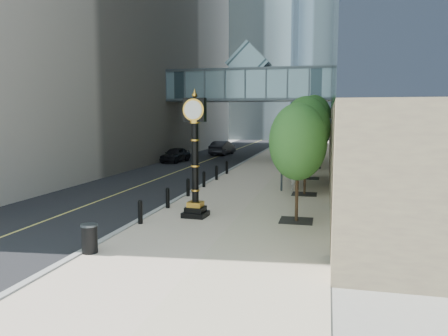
{
  "coord_description": "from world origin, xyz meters",
  "views": [
    {
      "loc": [
        4.83,
        -15.51,
        4.57
      ],
      "look_at": [
        -0.06,
        4.97,
        2.01
      ],
      "focal_mm": 35.0,
      "sensor_mm": 36.0,
      "label": 1
    }
  ],
  "objects_px": {
    "street_clock": "(195,164)",
    "trash_bin": "(90,239)",
    "car_near": "(175,155)",
    "pedestrian": "(295,176)",
    "car_far": "(223,148)"
  },
  "relations": [
    {
      "from": "street_clock",
      "to": "trash_bin",
      "type": "xyz_separation_m",
      "value": [
        -1.87,
        -5.74,
        -1.92
      ]
    },
    {
      "from": "car_near",
      "to": "street_clock",
      "type": "bearing_deg",
      "value": -62.1
    },
    {
      "from": "pedestrian",
      "to": "car_near",
      "type": "height_order",
      "value": "pedestrian"
    },
    {
      "from": "trash_bin",
      "to": "car_far",
      "type": "relative_size",
      "value": 0.19
    },
    {
      "from": "street_clock",
      "to": "car_near",
      "type": "relative_size",
      "value": 1.3
    },
    {
      "from": "pedestrian",
      "to": "car_far",
      "type": "xyz_separation_m",
      "value": [
        -9.9,
        22.26,
        -0.1
      ]
    },
    {
      "from": "car_far",
      "to": "trash_bin",
      "type": "bearing_deg",
      "value": 102.72
    },
    {
      "from": "pedestrian",
      "to": "car_near",
      "type": "xyz_separation_m",
      "value": [
        -12.52,
        13.56,
        -0.17
      ]
    },
    {
      "from": "pedestrian",
      "to": "car_near",
      "type": "bearing_deg",
      "value": -71.68
    },
    {
      "from": "trash_bin",
      "to": "pedestrian",
      "type": "relative_size",
      "value": 0.53
    },
    {
      "from": "street_clock",
      "to": "trash_bin",
      "type": "bearing_deg",
      "value": -104.77
    },
    {
      "from": "trash_bin",
      "to": "street_clock",
      "type": "bearing_deg",
      "value": 71.97
    },
    {
      "from": "trash_bin",
      "to": "car_far",
      "type": "xyz_separation_m",
      "value": [
        -4.26,
        36.18,
        0.3
      ]
    },
    {
      "from": "street_clock",
      "to": "pedestrian",
      "type": "xyz_separation_m",
      "value": [
        3.77,
        8.18,
        -1.53
      ]
    },
    {
      "from": "street_clock",
      "to": "car_far",
      "type": "xyz_separation_m",
      "value": [
        -6.13,
        30.44,
        -1.62
      ]
    }
  ]
}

